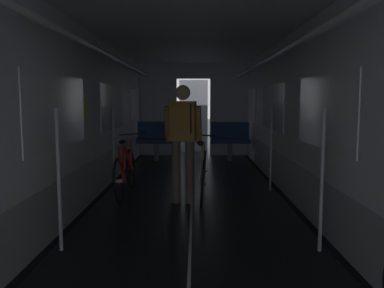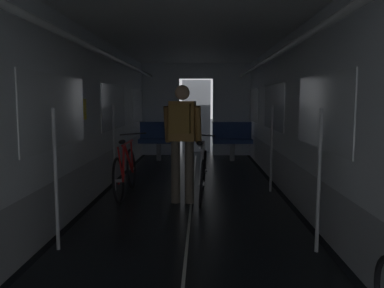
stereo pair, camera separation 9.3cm
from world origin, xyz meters
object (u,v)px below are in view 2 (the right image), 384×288
object	(u,v)px
person_cyclist_aisle	(182,133)
bicycle_silver_in_aisle	(203,174)
bicycle_red	(125,171)
bench_seat_far_left	(159,137)
bench_seat_far_right	(232,137)

from	to	relation	value
person_cyclist_aisle	bicycle_silver_in_aisle	distance (m)	0.75
bicycle_red	bicycle_silver_in_aisle	bearing A→B (deg)	-8.48
bench_seat_far_left	bicycle_red	distance (m)	3.72
person_cyclist_aisle	bicycle_silver_in_aisle	bearing A→B (deg)	42.14
bench_seat_far_left	bicycle_red	bearing A→B (deg)	-91.93
bench_seat_far_right	person_cyclist_aisle	world-z (taller)	person_cyclist_aisle
bench_seat_far_right	person_cyclist_aisle	bearing A→B (deg)	-103.86
bench_seat_far_left	bicycle_silver_in_aisle	bearing A→B (deg)	-74.59
bicycle_silver_in_aisle	person_cyclist_aisle	bearing A→B (deg)	-137.86
bicycle_red	person_cyclist_aisle	bearing A→B (deg)	-26.42
bicycle_silver_in_aisle	bicycle_red	bearing A→B (deg)	171.52
bench_seat_far_right	person_cyclist_aisle	xyz separation A→B (m)	(-1.03, -4.16, 0.45)
bench_seat_far_left	bicycle_silver_in_aisle	world-z (taller)	bench_seat_far_left
person_cyclist_aisle	bicycle_silver_in_aisle	xyz separation A→B (m)	(0.30, 0.27, -0.63)
bicycle_red	bench_seat_far_left	bearing A→B (deg)	88.07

